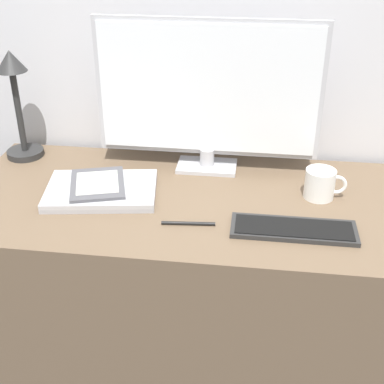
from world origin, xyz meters
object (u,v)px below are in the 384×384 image
(monitor, at_px, (208,94))
(keyboard, at_px, (294,229))
(coffee_mug, at_px, (321,184))
(ereader, at_px, (97,184))
(pen, at_px, (188,223))
(desk_lamp, at_px, (16,95))
(laptop, at_px, (101,191))

(monitor, bearing_deg, keyboard, -52.47)
(keyboard, bearing_deg, coffee_mug, 67.61)
(monitor, distance_m, keyboard, 0.47)
(ereader, height_order, pen, ereader)
(desk_lamp, distance_m, pen, 0.70)
(desk_lamp, bearing_deg, pen, -30.71)
(monitor, xyz_separation_m, desk_lamp, (-0.59, 0.01, -0.03))
(monitor, height_order, laptop, monitor)
(monitor, distance_m, pen, 0.41)
(desk_lamp, bearing_deg, coffee_mug, -9.41)
(monitor, height_order, desk_lamp, monitor)
(laptop, distance_m, desk_lamp, 0.43)
(keyboard, xyz_separation_m, pen, (-0.26, -0.00, -0.00))
(coffee_mug, bearing_deg, ereader, -174.56)
(monitor, height_order, keyboard, monitor)
(monitor, distance_m, coffee_mug, 0.41)
(pen, bearing_deg, coffee_mug, 29.16)
(ereader, relative_size, pen, 1.60)
(desk_lamp, relative_size, pen, 2.46)
(monitor, bearing_deg, ereader, -145.01)
(pen, bearing_deg, keyboard, 0.92)
(monitor, xyz_separation_m, keyboard, (0.25, -0.33, -0.23))
(ereader, distance_m, desk_lamp, 0.41)
(monitor, xyz_separation_m, coffee_mug, (0.33, -0.14, -0.20))
(keyboard, relative_size, pen, 2.27)
(monitor, bearing_deg, coffee_mug, -23.38)
(keyboard, height_order, coffee_mug, coffee_mug)
(keyboard, distance_m, laptop, 0.54)
(keyboard, height_order, ereader, ereader)
(laptop, bearing_deg, coffee_mug, 6.11)
(ereader, bearing_deg, coffee_mug, 5.44)
(ereader, bearing_deg, keyboard, -13.30)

